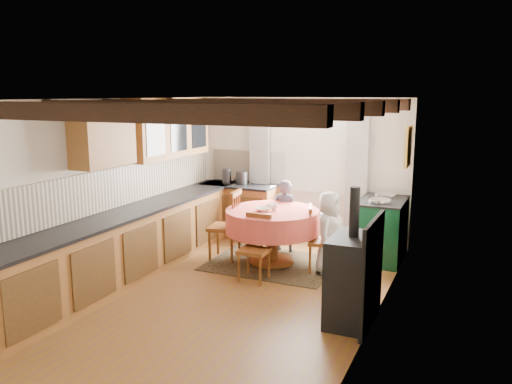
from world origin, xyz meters
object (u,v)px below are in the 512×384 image
at_px(child_far, 285,216).
at_px(child_right, 329,233).
at_px(chair_left, 224,225).
at_px(chair_near, 254,248).
at_px(dining_table, 272,237).
at_px(cup, 274,207).
at_px(chair_right, 321,239).
at_px(aga_range, 381,229).
at_px(cast_iron_stove, 353,256).

xyz_separation_m(child_far, child_right, (0.91, -0.69, 0.00)).
xyz_separation_m(chair_left, child_far, (0.69, 0.72, 0.05)).
bearing_deg(child_far, chair_near, 92.29).
xyz_separation_m(dining_table, child_far, (-0.06, 0.67, 0.17)).
bearing_deg(cup, child_right, 0.30).
relative_size(chair_right, cup, 9.92).
height_order(dining_table, cup, cup).
height_order(child_far, cup, child_far).
relative_size(aga_range, cup, 10.76).
bearing_deg(cup, chair_right, 2.18).
relative_size(chair_near, child_right, 0.78).
xyz_separation_m(dining_table, cast_iron_stove, (1.52, -1.43, 0.34)).
bearing_deg(chair_left, chair_right, 83.64).
height_order(dining_table, aga_range, aga_range).
distance_m(chair_right, child_right, 0.16).
xyz_separation_m(aga_range, child_far, (-1.47, -0.20, 0.10)).
bearing_deg(child_far, cast_iron_stove, 125.38).
height_order(dining_table, chair_near, chair_near).
relative_size(chair_left, cup, 11.15).
bearing_deg(aga_range, child_right, -121.82).
bearing_deg(chair_near, chair_left, 140.00).
relative_size(chair_near, aga_range, 0.88).
xyz_separation_m(chair_right, cup, (-0.70, -0.03, 0.39)).
height_order(aga_range, cast_iron_stove, cast_iron_stove).
relative_size(dining_table, cast_iron_stove, 0.90).
relative_size(dining_table, chair_near, 1.51).
bearing_deg(cast_iron_stove, child_right, 115.09).
height_order(aga_range, cup, aga_range).
xyz_separation_m(dining_table, chair_near, (0.03, -0.72, 0.04)).
relative_size(cast_iron_stove, cup, 15.86).
distance_m(chair_near, child_right, 1.09).
relative_size(chair_near, cup, 9.45).
height_order(chair_near, cast_iron_stove, cast_iron_stove).
bearing_deg(aga_range, chair_right, -127.48).
height_order(chair_left, aga_range, chair_left).
height_order(chair_left, child_right, child_right).
bearing_deg(child_far, chair_right, 138.80).
xyz_separation_m(chair_right, child_far, (-0.80, 0.66, 0.10)).
bearing_deg(child_right, chair_near, 129.19).
distance_m(chair_left, cast_iron_stove, 2.67).
bearing_deg(dining_table, aga_range, 31.78).
height_order(dining_table, child_far, child_far).
bearing_deg(chair_left, chair_near, 41.18).
xyz_separation_m(chair_left, child_right, (1.61, 0.03, 0.05)).
height_order(chair_right, child_far, child_far).
distance_m(aga_range, cup, 1.68).
bearing_deg(chair_left, child_far, 127.56).
xyz_separation_m(chair_near, child_far, (-0.09, 1.39, 0.13)).
xyz_separation_m(child_far, cup, (0.10, -0.69, 0.29)).
bearing_deg(child_right, chair_left, 90.00).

